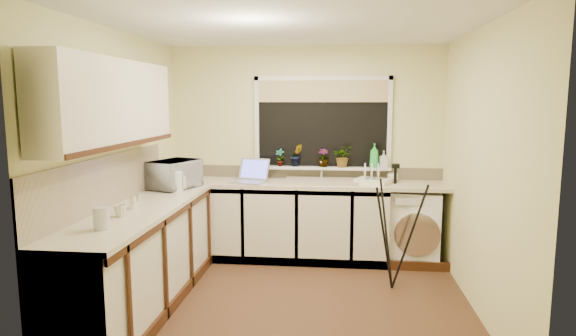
{
  "coord_description": "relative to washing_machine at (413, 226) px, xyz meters",
  "views": [
    {
      "loc": [
        0.41,
        -4.23,
        1.83
      ],
      "look_at": [
        -0.1,
        0.55,
        1.15
      ],
      "focal_mm": 30.29,
      "sensor_mm": 36.0,
      "label": 1
    }
  ],
  "objects": [
    {
      "name": "plant_b",
      "position": [
        -1.35,
        0.18,
        0.77
      ],
      "size": [
        0.18,
        0.16,
        0.26
      ],
      "primitive_type": "imported",
      "rotation": [
        0.0,
        0.0,
        0.37
      ],
      "color": "#999999",
      "rests_on": "windowsill"
    },
    {
      "name": "windowsill",
      "position": [
        -1.05,
        0.19,
        0.62
      ],
      "size": [
        1.6,
        0.14,
        0.03
      ],
      "primitive_type": "cube",
      "color": "white",
      "rests_on": "wall_back"
    },
    {
      "name": "wall_front",
      "position": [
        -1.25,
        -2.74,
        0.81
      ],
      "size": [
        3.2,
        0.0,
        3.2
      ],
      "primitive_type": "plane",
      "rotation": [
        -1.57,
        0.0,
        0.0
      ],
      "color": "beige",
      "rests_on": "ground"
    },
    {
      "name": "glass_jug",
      "position": [
        -2.54,
        -2.23,
        0.57
      ],
      "size": [
        0.11,
        0.11,
        0.16
      ],
      "primitive_type": "cylinder",
      "color": "#B7BDC3",
      "rests_on": "worktop_left"
    },
    {
      "name": "faucet",
      "position": [
        -1.05,
        0.14,
        0.61
      ],
      "size": [
        0.03,
        0.03,
        0.24
      ],
      "primitive_type": "cylinder",
      "color": "silver",
      "rests_on": "worktop_back"
    },
    {
      "name": "floor",
      "position": [
        -1.25,
        -1.24,
        -0.41
      ],
      "size": [
        3.2,
        3.2,
        0.0
      ],
      "primitive_type": "plane",
      "color": "#563122",
      "rests_on": "ground"
    },
    {
      "name": "upper_cabinet",
      "position": [
        -2.69,
        -1.69,
        1.39
      ],
      "size": [
        0.28,
        1.9,
        0.7
      ],
      "primitive_type": "cube",
      "color": "silver",
      "rests_on": "wall_left"
    },
    {
      "name": "tripod",
      "position": [
        -0.31,
        -0.84,
        0.2
      ],
      "size": [
        0.69,
        0.69,
        1.23
      ],
      "primitive_type": null,
      "rotation": [
        0.0,
        0.0,
        -0.14
      ],
      "color": "black",
      "rests_on": "floor"
    },
    {
      "name": "splashback_left",
      "position": [
        -2.84,
        -1.54,
        0.71
      ],
      "size": [
        0.02,
        2.4,
        0.45
      ],
      "primitive_type": "cube",
      "color": "beige",
      "rests_on": "wall_left"
    },
    {
      "name": "base_cabinet_left",
      "position": [
        -2.55,
        -1.54,
        0.02
      ],
      "size": [
        0.54,
        2.4,
        0.86
      ],
      "primitive_type": "cube",
      "color": "silver",
      "rests_on": "floor"
    },
    {
      "name": "sink",
      "position": [
        -1.05,
        -0.04,
        0.5
      ],
      "size": [
        0.82,
        0.46,
        0.03
      ],
      "primitive_type": "cube",
      "color": "tan",
      "rests_on": "worktop_back"
    },
    {
      "name": "microwave",
      "position": [
        -2.57,
        -0.57,
        0.64
      ],
      "size": [
        0.52,
        0.62,
        0.29
      ],
      "primitive_type": "imported",
      "rotation": [
        0.0,
        0.0,
        1.22
      ],
      "color": "silver",
      "rests_on": "worktop_left"
    },
    {
      "name": "dish_rack",
      "position": [
        -0.47,
        -0.06,
        0.52
      ],
      "size": [
        0.44,
        0.4,
        0.05
      ],
      "primitive_type": "cube",
      "rotation": [
        0.0,
        0.0,
        -0.43
      ],
      "color": "white",
      "rests_on": "worktop_back"
    },
    {
      "name": "washing_machine",
      "position": [
        0.0,
        0.0,
        0.0
      ],
      "size": [
        0.66,
        0.64,
        0.82
      ],
      "primitive_type": "cube",
      "rotation": [
        0.0,
        0.0,
        -0.15
      ],
      "color": "white",
      "rests_on": "floor"
    },
    {
      "name": "wall_back",
      "position": [
        -1.25,
        0.26,
        0.81
      ],
      "size": [
        3.2,
        0.0,
        3.2
      ],
      "primitive_type": "plane",
      "rotation": [
        1.57,
        0.0,
        0.0
      ],
      "color": "beige",
      "rests_on": "ground"
    },
    {
      "name": "cup_back",
      "position": [
        -0.24,
        0.06,
        0.54
      ],
      "size": [
        0.17,
        0.17,
        0.1
      ],
      "primitive_type": "imported",
      "rotation": [
        0.0,
        0.0,
        -0.43
      ],
      "color": "silver",
      "rests_on": "worktop_back"
    },
    {
      "name": "kettle",
      "position": [
        -2.5,
        -0.73,
        0.59
      ],
      "size": [
        0.15,
        0.15,
        0.2
      ],
      "primitive_type": "cylinder",
      "color": "silver",
      "rests_on": "worktop_left"
    },
    {
      "name": "plant_a",
      "position": [
        -1.54,
        0.15,
        0.74
      ],
      "size": [
        0.12,
        0.1,
        0.21
      ],
      "primitive_type": "imported",
      "rotation": [
        0.0,
        0.0,
        -0.24
      ],
      "color": "#999999",
      "rests_on": "windowsill"
    },
    {
      "name": "base_cabinet_back",
      "position": [
        -1.57,
        -0.04,
        0.02
      ],
      "size": [
        2.55,
        0.6,
        0.86
      ],
      "primitive_type": "cube",
      "color": "silver",
      "rests_on": "floor"
    },
    {
      "name": "plant_c",
      "position": [
        -1.03,
        0.16,
        0.75
      ],
      "size": [
        0.13,
        0.13,
        0.21
      ],
      "primitive_type": "imported",
      "rotation": [
        0.0,
        0.0,
        0.08
      ],
      "color": "#999999",
      "rests_on": "windowsill"
    },
    {
      "name": "plant_d",
      "position": [
        -0.8,
        0.17,
        0.76
      ],
      "size": [
        0.24,
        0.21,
        0.25
      ],
      "primitive_type": "imported",
      "rotation": [
        0.0,
        0.0,
        0.06
      ],
      "color": "#999999",
      "rests_on": "windowsill"
    },
    {
      "name": "ceiling",
      "position": [
        -1.25,
        -1.24,
        2.04
      ],
      "size": [
        3.2,
        3.2,
        0.0
      ],
      "primitive_type": "plane",
      "rotation": [
        3.14,
        0.0,
        0.0
      ],
      "color": "white",
      "rests_on": "ground"
    },
    {
      "name": "wall_right",
      "position": [
        0.35,
        -1.24,
        0.81
      ],
      "size": [
        0.0,
        3.0,
        3.0
      ],
      "primitive_type": "plane",
      "rotation": [
        1.57,
        0.0,
        -1.57
      ],
      "color": "beige",
      "rests_on": "ground"
    },
    {
      "name": "splashback_back",
      "position": [
        -1.25,
        0.25,
        0.56
      ],
      "size": [
        3.2,
        0.02,
        0.14
      ],
      "primitive_type": "cube",
      "color": "beige",
      "rests_on": "wall_back"
    },
    {
      "name": "steel_jar",
      "position": [
        -2.59,
        -1.55,
        0.55
      ],
      "size": [
        0.09,
        0.09,
        0.12
      ],
      "primitive_type": "cylinder",
      "color": "white",
      "rests_on": "worktop_left"
    },
    {
      "name": "wall_left",
      "position": [
        -2.85,
        -1.24,
        0.81
      ],
      "size": [
        0.0,
        3.0,
        3.0
      ],
      "primitive_type": "plane",
      "rotation": [
        1.57,
        0.0,
        1.57
      ],
      "color": "beige",
      "rests_on": "ground"
    },
    {
      "name": "soap_bottle_clear",
      "position": [
        -0.33,
        0.18,
        0.74
      ],
      "size": [
        0.09,
        0.09,
        0.19
      ],
      "primitive_type": "imported",
      "rotation": [
        0.0,
        0.0,
        0.06
      ],
      "color": "#999999",
      "rests_on": "windowsill"
    },
    {
      "name": "window_blind",
      "position": [
        -1.05,
        0.22,
        1.51
      ],
      "size": [
        1.5,
        0.02,
        0.25
      ],
      "primitive_type": "cube",
      "color": "tan",
      "rests_on": "wall_back"
    },
    {
      "name": "soap_bottle_green",
      "position": [
        -0.44,
        0.18,
        0.78
      ],
      "size": [
        0.12,
        0.12,
        0.28
      ],
      "primitive_type": "imported",
      "rotation": [
        0.0,
        0.0,
        0.1
      ],
      "color": "green",
      "rests_on": "windowsill"
    },
    {
      "name": "laptop",
      "position": [
        -1.84,
        -0.09,
        0.56
      ],
      "size": [
        0.44,
        0.44,
        0.26
      ],
      "rotation": [
        0.0,
        0.0,
        -0.26
      ],
      "color": "#9D9DA5",
      "rests_on": "worktop_back"
    },
    {
      "name": "window_glass",
      "position": [
        -1.05,
        0.25,
        1.14
      ],
      "size": [
        1.5,
        0.02,
        1.0
      ],
      "primitive_type": "cube",
      "color": "black",
      "rests_on": "wall_back"
    },
    {
      "name": "worktop_back",
      "position": [
        -1.25,
        -0.04,
        0.47
      ],
      "size": [
        3.2,
        0.6,
        0.04
      ],
      "primitive_type": "cube",
      "color": "beige",
      "rests_on": "base_cabinet_back"
    },
    {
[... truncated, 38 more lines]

